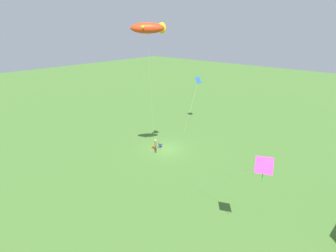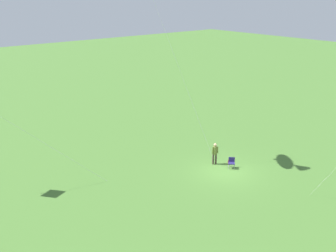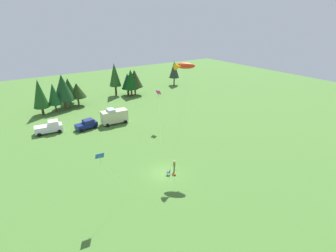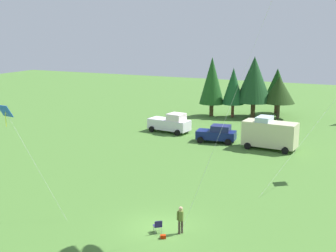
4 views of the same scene
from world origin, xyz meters
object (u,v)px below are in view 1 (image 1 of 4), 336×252
Objects in this scene: folding_chair at (160,144)px; kite_diamond_rainbow at (261,167)px; kite_large_fish at (150,28)px; person_kite_flyer at (156,145)px; backpack_on_grass at (153,147)px; kite_diamond_blue at (198,81)px.

kite_diamond_rainbow reaches higher than folding_chair.
kite_large_fish is 1.78× the size of kite_diamond_rainbow.
kite_large_fish is (4.03, 3.56, 13.41)m from person_kite_flyer.
kite_large_fish is at bearing 44.75° from backpack_on_grass.
person_kite_flyer is at bearing -110.38° from folding_chair.
kite_diamond_rainbow reaches higher than kite_diamond_blue.
kite_diamond_blue is at bearing 56.31° from folding_chair.
kite_diamond_rainbow reaches higher than backpack_on_grass.
kite_diamond_rainbow is at bearing -70.02° from folding_chair.
kite_large_fish reaches higher than backpack_on_grass.
person_kite_flyer is 0.21× the size of kite_diamond_rainbow.
kite_large_fish reaches higher than folding_chair.
kite_diamond_blue is at bearing -174.90° from backpack_on_grass.
person_kite_flyer is at bearing 10.18° from kite_diamond_blue.
folding_chair is 0.10× the size of kite_diamond_rainbow.
backpack_on_grass is 19.68m from kite_diamond_rainbow.
folding_chair is 15.48m from kite_large_fish.
kite_large_fish is at bearing 19.98° from kite_diamond_blue.
person_kite_flyer is 12.98m from kite_diamond_blue.
kite_large_fish is at bearing -112.25° from person_kite_flyer.
kite_diamond_rainbow is (8.48, 16.13, 6.46)m from folding_chair.
folding_chair is at bearing 137.85° from backpack_on_grass.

